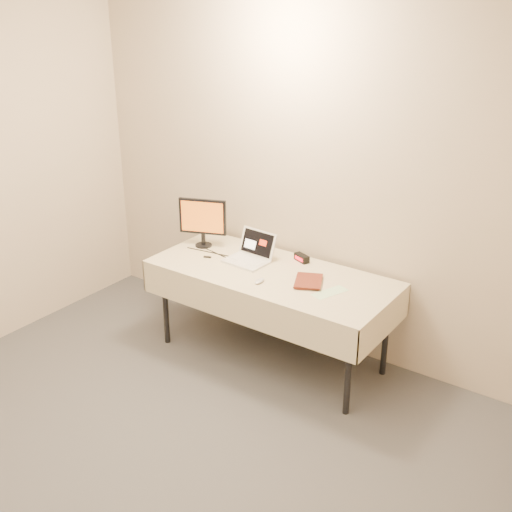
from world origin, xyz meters
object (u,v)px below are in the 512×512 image
Objects in this scene: table at (271,279)px; book at (296,266)px; laptop at (251,254)px; monitor at (203,219)px.

book is (0.24, -0.05, 0.19)m from table.
table is at bearing 143.99° from book.
book is (0.49, -0.13, 0.08)m from laptop.
laptop is at bearing 139.75° from book.
laptop is 1.32× the size of book.
laptop is at bearing 160.79° from table.
table is 4.67× the size of monitor.
laptop is 0.51m from book.
monitor reaches higher than laptop.
monitor is at bearing 146.30° from book.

